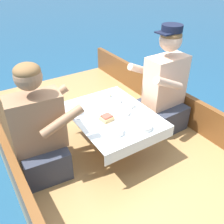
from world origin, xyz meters
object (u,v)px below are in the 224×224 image
object	(u,v)px
coffee_cup_port	(118,100)
tin_can	(108,94)
coffee_cup_starboard	(130,104)
person_port	(40,133)
sandwich	(107,118)
person_starboard	(164,89)

from	to	relation	value
coffee_cup_port	tin_can	distance (m)	0.15
coffee_cup_starboard	tin_can	xyz separation A→B (m)	(-0.07, 0.28, -0.01)
person_port	coffee_cup_starboard	xyz separation A→B (m)	(0.83, -0.05, 0.03)
sandwich	coffee_cup_starboard	bearing A→B (deg)	15.26
sandwich	coffee_cup_port	size ratio (longest dim) A/B	1.25
sandwich	coffee_cup_port	world-z (taller)	sandwich
person_starboard	coffee_cup_starboard	distance (m)	0.44
coffee_cup_port	tin_can	world-z (taller)	tin_can
person_port	tin_can	world-z (taller)	person_port
person_port	person_starboard	distance (m)	1.27
sandwich	tin_can	xyz separation A→B (m)	(0.23, 0.36, -0.00)
person_starboard	coffee_cup_starboard	bearing A→B (deg)	1.09
person_starboard	tin_can	world-z (taller)	person_starboard
coffee_cup_port	coffee_cup_starboard	bearing A→B (deg)	-72.25
coffee_cup_port	tin_can	size ratio (longest dim) A/B	1.31
sandwich	tin_can	bearing A→B (deg)	57.27
person_port	coffee_cup_starboard	bearing A→B (deg)	2.35
person_starboard	coffee_cup_starboard	world-z (taller)	person_starboard
person_starboard	coffee_cup_starboard	size ratio (longest dim) A/B	10.80
person_starboard	sandwich	xyz separation A→B (m)	(-0.73, -0.10, -0.02)
person_port	coffee_cup_starboard	size ratio (longest dim) A/B	9.85
person_starboard	coffee_cup_port	world-z (taller)	person_starboard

